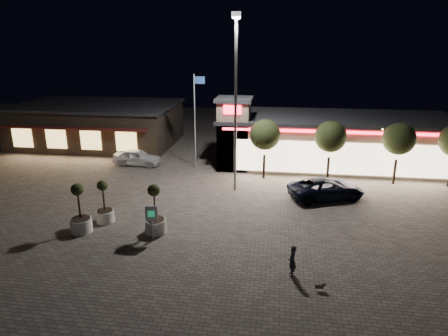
# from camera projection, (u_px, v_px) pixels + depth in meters

# --- Properties ---
(ground) EXTENTS (90.00, 90.00, 0.00)m
(ground) POSITION_uv_depth(u_px,v_px,m) (183.00, 238.00, 22.38)
(ground) COLOR #73675D
(ground) RESTS_ON ground
(retail_building) EXTENTS (20.40, 8.40, 6.10)m
(retail_building) POSITION_uv_depth(u_px,v_px,m) (329.00, 140.00, 35.36)
(retail_building) COLOR gray
(retail_building) RESTS_ON ground
(restaurant_building) EXTENTS (16.40, 11.00, 4.30)m
(restaurant_building) POSITION_uv_depth(u_px,v_px,m) (98.00, 124.00, 42.41)
(restaurant_building) COLOR #382D23
(restaurant_building) RESTS_ON ground
(floodlight_pole) EXTENTS (0.60, 0.40, 12.38)m
(floodlight_pole) POSITION_uv_depth(u_px,v_px,m) (236.00, 95.00, 27.52)
(floodlight_pole) COLOR gray
(floodlight_pole) RESTS_ON ground
(flagpole) EXTENTS (0.95, 0.10, 8.00)m
(flagpole) POSITION_uv_depth(u_px,v_px,m) (196.00, 114.00, 33.44)
(flagpole) COLOR white
(flagpole) RESTS_ON ground
(string_tree_a) EXTENTS (2.42, 2.42, 4.79)m
(string_tree_a) POSITION_uv_depth(u_px,v_px,m) (265.00, 135.00, 31.14)
(string_tree_a) COLOR #332319
(string_tree_a) RESTS_ON ground
(string_tree_b) EXTENTS (2.42, 2.42, 4.79)m
(string_tree_b) POSITION_uv_depth(u_px,v_px,m) (331.00, 137.00, 30.47)
(string_tree_b) COLOR #332319
(string_tree_b) RESTS_ON ground
(string_tree_c) EXTENTS (2.42, 2.42, 4.79)m
(string_tree_c) POSITION_uv_depth(u_px,v_px,m) (399.00, 139.00, 29.81)
(string_tree_c) COLOR #332319
(string_tree_c) RESTS_ON ground
(pickup_truck) EXTENTS (5.80, 4.14, 1.47)m
(pickup_truck) POSITION_uv_depth(u_px,v_px,m) (326.00, 189.00, 27.83)
(pickup_truck) COLOR black
(pickup_truck) RESTS_ON ground
(white_sedan) EXTENTS (4.31, 1.97, 1.43)m
(white_sedan) POSITION_uv_depth(u_px,v_px,m) (137.00, 157.00, 35.34)
(white_sedan) COLOR white
(white_sedan) RESTS_ON ground
(pedestrian) EXTENTS (0.42, 0.59, 1.52)m
(pedestrian) POSITION_uv_depth(u_px,v_px,m) (292.00, 261.00, 18.62)
(pedestrian) COLOR black
(pedestrian) RESTS_ON ground
(dog) EXTENTS (0.49, 0.21, 0.26)m
(dog) POSITION_uv_depth(u_px,v_px,m) (321.00, 285.00, 17.63)
(dog) COLOR #59514C
(dog) RESTS_ON ground
(planter_left) EXTENTS (1.09, 1.09, 2.67)m
(planter_left) POSITION_uv_depth(u_px,v_px,m) (105.00, 209.00, 24.20)
(planter_left) COLOR silver
(planter_left) RESTS_ON ground
(planter_mid) EXTENTS (1.21, 1.21, 2.97)m
(planter_mid) POSITION_uv_depth(u_px,v_px,m) (81.00, 217.00, 22.88)
(planter_mid) COLOR silver
(planter_mid) RESTS_ON ground
(planter_right) EXTENTS (1.21, 1.21, 2.97)m
(planter_right) POSITION_uv_depth(u_px,v_px,m) (155.00, 218.00, 22.78)
(planter_right) COLOR silver
(planter_right) RESTS_ON ground
(valet_sign) EXTENTS (0.68, 0.17, 2.05)m
(valet_sign) POSITION_uv_depth(u_px,v_px,m) (152.00, 217.00, 21.73)
(valet_sign) COLOR gray
(valet_sign) RESTS_ON ground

